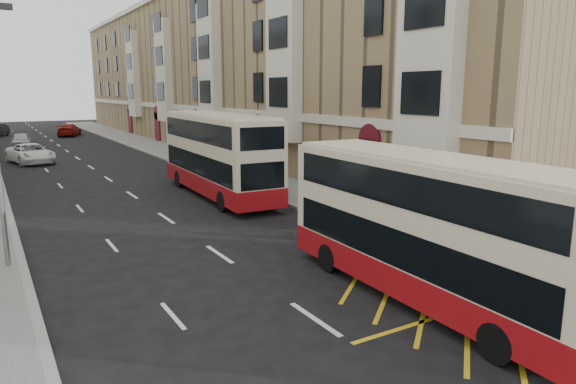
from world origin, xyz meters
TOP-DOWN VIEW (x-y plane):
  - pavement_right at (8.00, 30.00)m, footprint 4.00×120.00m
  - kerb_right at (6.00, 30.00)m, footprint 0.25×120.00m
  - kerb_left at (-6.00, 30.00)m, footprint 0.25×120.00m
  - road_markings at (0.00, 45.00)m, footprint 10.00×110.00m
  - terrace_right at (14.88, 45.38)m, footprint 10.75×79.00m
  - guard_railing at (6.25, 5.75)m, footprint 0.06×6.56m
  - double_decker_front at (3.22, 3.44)m, footprint 2.58×10.00m
  - double_decker_rear at (3.99, 19.31)m, footprint 3.00×11.16m
  - pedestrian_far at (8.13, 6.09)m, footprint 1.21×0.83m
  - white_van at (-3.60, 38.70)m, footprint 3.58×5.88m
  - car_silver at (-3.45, 51.32)m, footprint 2.17×4.46m
  - car_red at (2.70, 63.34)m, footprint 3.71×5.60m

SIDE VIEW (x-z plane):
  - road_markings at x=0.00m, z-range 0.00..0.01m
  - pavement_right at x=8.00m, z-range 0.00..0.15m
  - kerb_right at x=6.00m, z-range 0.00..0.15m
  - kerb_left at x=-6.00m, z-range 0.00..0.15m
  - car_silver at x=-3.45m, z-range 0.00..1.46m
  - car_red at x=2.70m, z-range 0.00..1.51m
  - white_van at x=-3.60m, z-range 0.00..1.52m
  - guard_railing at x=6.25m, z-range 0.35..1.36m
  - pedestrian_far at x=8.13m, z-range 0.15..2.06m
  - double_decker_front at x=3.22m, z-range 0.04..4.00m
  - double_decker_rear at x=3.99m, z-range 0.04..4.46m
  - terrace_right at x=14.88m, z-range -0.10..15.15m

